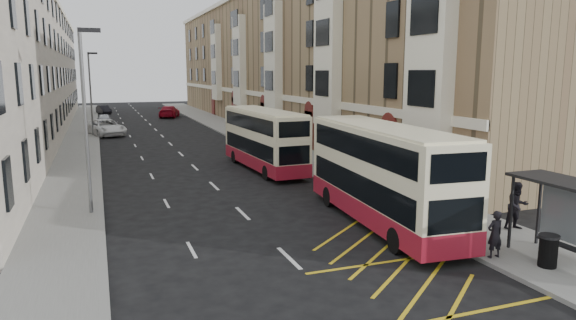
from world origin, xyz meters
name	(u,v)px	position (x,y,z in m)	size (l,w,h in m)	color
ground	(341,308)	(0.00, 0.00, 0.00)	(200.00, 200.00, 0.00)	black
pavement_right	(270,145)	(8.00, 30.00, 0.07)	(4.00, 120.00, 0.15)	slate
pavement_left	(78,155)	(-7.50, 30.00, 0.07)	(3.00, 120.00, 0.15)	slate
kerb_right	(248,146)	(6.00, 30.00, 0.07)	(0.25, 120.00, 0.15)	gray
kerb_left	(98,154)	(-6.00, 30.00, 0.07)	(0.25, 120.00, 0.15)	gray
road_markings	(157,131)	(0.00, 45.00, 0.01)	(10.00, 110.00, 0.01)	silver
terrace_right	(284,61)	(14.88, 45.38, 7.52)	(10.75, 79.00, 15.25)	#907853
terrace_left	(13,69)	(-13.43, 45.50, 6.52)	(9.18, 79.00, 13.25)	silver
guard_railing	(415,205)	(6.25, 5.75, 0.86)	(0.06, 6.56, 1.01)	#A90218
street_lamp_near	(86,111)	(-6.35, 12.00, 4.64)	(0.93, 0.18, 8.00)	slate
street_lamp_far	(91,89)	(-6.35, 42.00, 4.64)	(0.93, 0.18, 8.00)	slate
double_decker_front	(382,175)	(5.00, 6.38, 2.12)	(3.14, 10.58, 4.16)	#FFF5C6
double_decker_rear	(264,140)	(4.09, 19.62, 1.99)	(2.74, 9.89, 3.90)	#FFF5C6
litter_bin	(548,250)	(7.37, 0.04, 0.70)	(0.64, 0.64, 1.06)	black
pedestrian_near	(495,234)	(6.35, 1.30, 0.96)	(0.59, 0.39, 1.62)	black
pedestrian_mid	(517,206)	(9.44, 3.50, 1.10)	(0.93, 0.72, 1.91)	black
pedestrian_far	(465,216)	(6.95, 3.54, 0.92)	(0.90, 0.37, 1.53)	black
white_van	(106,128)	(-5.20, 42.29, 0.80)	(2.67, 5.78, 1.61)	white
car_silver	(104,120)	(-5.20, 52.89, 0.67)	(1.59, 3.95, 1.34)	#B4B7BC
car_dark	(104,110)	(-4.99, 70.35, 0.64)	(1.35, 3.87, 1.27)	black
car_red	(169,112)	(3.48, 60.99, 0.80)	(2.25, 5.55, 1.61)	#A2081D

